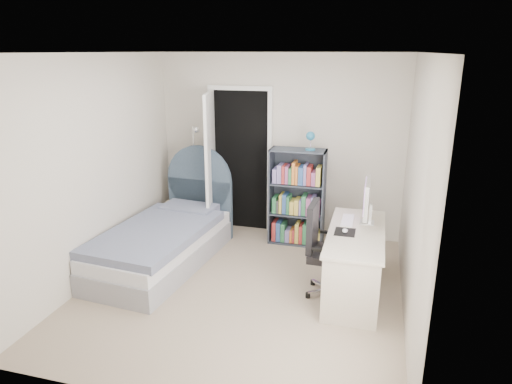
% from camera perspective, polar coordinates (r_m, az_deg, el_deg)
% --- Properties ---
extents(room_shell, '(3.50, 3.70, 2.60)m').
position_cam_1_polar(room_shell, '(4.67, -1.89, 1.51)').
color(room_shell, gray).
rests_on(room_shell, ground).
extents(door, '(0.92, 0.81, 2.06)m').
position_cam_1_polar(door, '(6.35, -4.36, 3.72)').
color(door, black).
rests_on(door, ground).
extents(bed, '(1.16, 2.18, 1.29)m').
position_cam_1_polar(bed, '(5.75, -11.27, -5.86)').
color(bed, gray).
rests_on(bed, ground).
extents(nightstand, '(0.36, 0.36, 0.53)m').
position_cam_1_polar(nightstand, '(6.76, -9.36, -1.70)').
color(nightstand, tan).
rests_on(nightstand, ground).
extents(floor_lamp, '(0.22, 0.22, 1.55)m').
position_cam_1_polar(floor_lamp, '(6.47, -7.46, 0.18)').
color(floor_lamp, silver).
rests_on(floor_lamp, ground).
extents(bookcase, '(0.73, 0.31, 1.54)m').
position_cam_1_polar(bookcase, '(6.11, 5.20, -1.18)').
color(bookcase, '#343C47').
rests_on(bookcase, ground).
extents(desk, '(0.58, 1.45, 1.19)m').
position_cam_1_polar(desk, '(5.04, 12.25, -8.15)').
color(desk, beige).
rests_on(desk, ground).
extents(office_chair, '(0.52, 0.53, 1.02)m').
position_cam_1_polar(office_chair, '(4.88, 8.42, -6.61)').
color(office_chair, silver).
rests_on(office_chair, ground).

